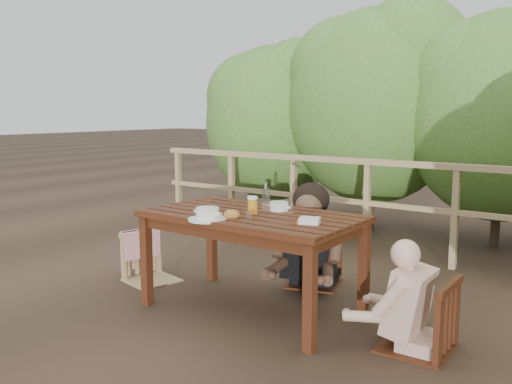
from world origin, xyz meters
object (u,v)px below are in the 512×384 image
Objects in this scene: beer_glass at (252,206)px; butter_tub at (310,222)px; soup_far at (279,207)px; chair_far at (314,235)px; chair_left at (151,236)px; woman at (316,206)px; soup_near at (208,214)px; chair_right at (419,281)px; bread_roll at (232,215)px; bottle at (266,198)px; table at (252,263)px; tumbler at (249,217)px; diner_right at (425,262)px.

beer_glass is 0.54m from butter_tub.
chair_far is at bearing 93.74° from soup_far.
woman is (1.21, 0.79, 0.28)m from chair_left.
butter_tub is at bearing 20.86° from soup_near.
butter_tub is (-0.71, -0.15, 0.32)m from chair_right.
chair_right is at bearing 3.54° from beer_glass.
bottle is at bearing 79.29° from bread_roll.
chair_right is 3.76× the size of bottle.
soup_near reaches higher than table.
tumbler is (-1.12, -0.28, 0.32)m from chair_right.
chair_left is 2.96× the size of soup_near.
bottle reaches higher than soup_near.
bottle is (0.06, 0.33, 0.08)m from bread_roll.
woman is at bearing 86.70° from beer_glass.
chair_right reaches higher than beer_glass.
diner_right is 1.49m from soup_near.
bread_roll is at bearing -91.49° from chair_left.
woman is at bearing 73.36° from chair_far.
chair_left is 0.93× the size of chair_right.
chair_right reaches higher than tumbler.
chair_left is at bearing -164.22° from chair_far.
tumbler is (1.28, -0.26, 0.36)m from chair_left.
table is 0.81m from chair_far.
woman is at bearing -44.95° from chair_left.
bottle is at bearing 62.05° from table.
beer_glass reaches higher than tumbler.
butter_tub is (0.48, -0.89, 0.32)m from chair_far.
chair_left is 6.53× the size of bread_roll.
woman reaches higher than diner_right.
woman is 1.04m from butter_tub.
diner_right reaches higher than table.
tumbler reaches higher than table.
soup_near is 1.13× the size of soup_far.
soup_near is (-0.20, -1.17, 0.09)m from woman.
soup_far is 0.42m from tumbler.
bread_roll is (-0.07, -1.06, 0.08)m from woman.
table is 0.46m from bread_roll.
bread_roll is 0.22m from beer_glass.
chair_right is 1.20m from tumbler.
woman is 4.98× the size of soup_near.
chair_right is at bearing -77.60° from chair_left.
table is at bearing 134.51° from beer_glass.
bread_roll is (-0.01, -0.23, 0.40)m from table.
chair_far is 1.22m from soup_near.
bread_roll reaches higher than tumbler.
tumbler is at bearing -57.57° from table.
table is 1.78× the size of chair_right.
woman is 10.98× the size of bread_roll.
woman reaches higher than butter_tub.
chair_far is 1.08m from tumbler.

